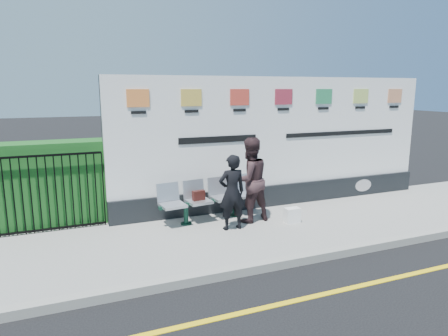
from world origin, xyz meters
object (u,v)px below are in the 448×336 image
(woman_left, at_px, (232,192))
(woman_right, at_px, (250,180))
(bench, at_px, (211,209))
(billboard, at_px, (280,151))

(woman_left, relative_size, woman_right, 0.85)
(bench, xyz_separation_m, woman_right, (0.72, -0.36, 0.65))
(billboard, distance_m, woman_right, 1.56)
(billboard, xyz_separation_m, woman_left, (-1.75, -1.19, -0.55))
(woman_right, bearing_deg, bench, -34.61)
(bench, bearing_deg, woman_left, -81.47)
(woman_left, bearing_deg, bench, -74.80)
(woman_left, bearing_deg, billboard, -145.55)
(billboard, distance_m, woman_left, 2.19)
(billboard, relative_size, woman_right, 4.54)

